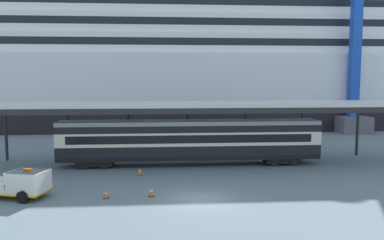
# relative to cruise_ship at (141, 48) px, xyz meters

# --- Properties ---
(ground_plane) EXTENTS (400.00, 400.00, 0.00)m
(ground_plane) POSITION_rel_cruise_ship_xyz_m (6.02, -44.51, -13.06)
(ground_plane) COLOR slate
(cruise_ship) EXTENTS (120.59, 25.71, 37.01)m
(cruise_ship) POSITION_rel_cruise_ship_xyz_m (0.00, 0.00, 0.00)
(cruise_ship) COLOR black
(cruise_ship) RESTS_ON ground
(platform_canopy) EXTENTS (40.89, 6.30, 5.69)m
(platform_canopy) POSITION_rel_cruise_ship_xyz_m (6.09, -33.38, -7.64)
(platform_canopy) COLOR silver
(platform_canopy) RESTS_ON ground
(train_carriage) EXTENTS (23.61, 2.81, 4.11)m
(train_carriage) POSITION_rel_cruise_ship_xyz_m (6.09, -33.83, -10.75)
(train_carriage) COLOR black
(train_carriage) RESTS_ON ground
(service_truck) EXTENTS (5.55, 3.35, 2.02)m
(service_truck) POSITION_rel_cruise_ship_xyz_m (-6.19, -42.96, -12.07)
(service_truck) COLOR silver
(service_truck) RESTS_ON ground
(traffic_cone_near) EXTENTS (0.36, 0.36, 0.72)m
(traffic_cone_near) POSITION_rel_cruise_ship_xyz_m (1.71, -37.54, -12.71)
(traffic_cone_near) COLOR black
(traffic_cone_near) RESTS_ON ground
(traffic_cone_mid) EXTENTS (0.36, 0.36, 0.70)m
(traffic_cone_mid) POSITION_rel_cruise_ship_xyz_m (2.81, -43.42, -12.72)
(traffic_cone_mid) COLOR black
(traffic_cone_mid) RESTS_ON ground
(traffic_cone_far) EXTENTS (0.36, 0.36, 0.60)m
(traffic_cone_far) POSITION_rel_cruise_ship_xyz_m (-0.19, -43.58, -12.77)
(traffic_cone_far) COLOR black
(traffic_cone_far) RESTS_ON ground
(dockside_crane) EXTENTS (14.39, 4.40, 59.41)m
(dockside_crane) POSITION_rel_cruise_ship_xyz_m (31.86, -13.94, 5.90)
(dockside_crane) COLOR #595960
(dockside_crane) RESTS_ON ground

